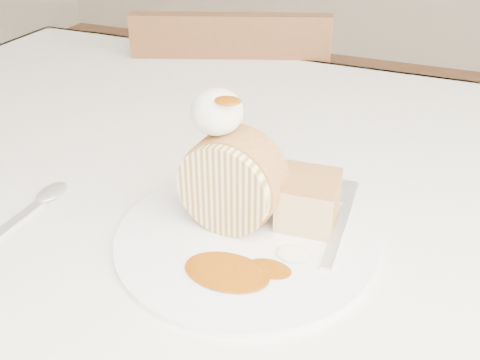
% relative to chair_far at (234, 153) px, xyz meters
% --- Properties ---
extents(table, '(1.40, 0.90, 0.75)m').
position_rel_chair_far_xyz_m(table, '(0.24, -0.50, 0.18)').
color(table, white).
rests_on(table, ground).
extents(chair_far, '(0.51, 0.51, 0.83)m').
position_rel_chair_far_xyz_m(chair_far, '(0.00, 0.00, 0.00)').
color(chair_far, brown).
rests_on(chair_far, ground).
extents(plate, '(0.29, 0.29, 0.01)m').
position_rel_chair_far_xyz_m(plate, '(0.29, -0.64, 0.28)').
color(plate, white).
rests_on(plate, table).
extents(roulade_slice, '(0.10, 0.06, 0.10)m').
position_rel_chair_far_xyz_m(roulade_slice, '(0.26, -0.62, 0.33)').
color(roulade_slice, beige).
rests_on(roulade_slice, plate).
extents(cake_chunk, '(0.06, 0.06, 0.05)m').
position_rel_chair_far_xyz_m(cake_chunk, '(0.34, -0.59, 0.31)').
color(cake_chunk, '#A96E40').
rests_on(cake_chunk, plate).
extents(whipped_cream, '(0.05, 0.05, 0.05)m').
position_rel_chair_far_xyz_m(whipped_cream, '(0.25, -0.61, 0.40)').
color(whipped_cream, white).
rests_on(whipped_cream, roulade_slice).
extents(caramel_drizzle, '(0.03, 0.02, 0.01)m').
position_rel_chair_far_xyz_m(caramel_drizzle, '(0.26, -0.63, 0.43)').
color(caramel_drizzle, '#803D05').
rests_on(caramel_drizzle, whipped_cream).
extents(caramel_pool, '(0.09, 0.06, 0.00)m').
position_rel_chair_far_xyz_m(caramel_pool, '(0.29, -0.70, 0.28)').
color(caramel_pool, '#803D05').
rests_on(caramel_pool, plate).
extents(fork, '(0.03, 0.16, 0.00)m').
position_rel_chair_far_xyz_m(fork, '(0.37, -0.60, 0.28)').
color(fork, silver).
rests_on(fork, plate).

